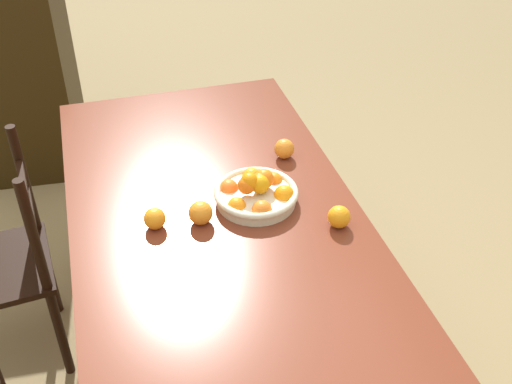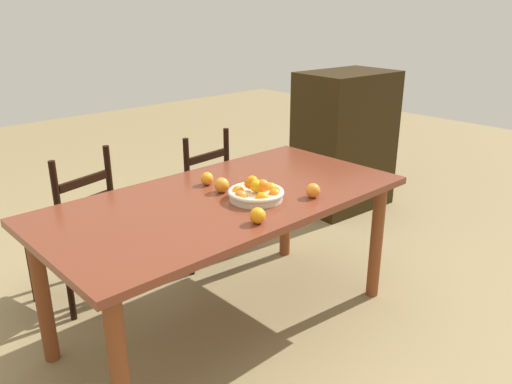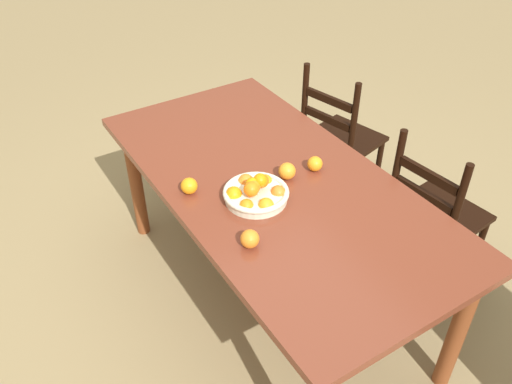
% 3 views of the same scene
% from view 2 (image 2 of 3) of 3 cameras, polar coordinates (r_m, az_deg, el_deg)
% --- Properties ---
extents(ground_plane, '(12.00, 12.00, 0.00)m').
position_cam_2_polar(ground_plane, '(2.94, -3.15, -14.51)').
color(ground_plane, '#8D7850').
extents(dining_table, '(1.88, 0.94, 0.76)m').
position_cam_2_polar(dining_table, '(2.62, -3.43, -2.33)').
color(dining_table, brown).
rests_on(dining_table, ground).
extents(chair_near_window, '(0.44, 0.44, 0.92)m').
position_cam_2_polar(chair_near_window, '(3.44, -6.87, -0.85)').
color(chair_near_window, black).
rests_on(chair_near_window, ground).
extents(chair_by_cabinet, '(0.49, 0.49, 0.94)m').
position_cam_2_polar(chair_by_cabinet, '(3.13, -19.73, -4.22)').
color(chair_by_cabinet, black).
rests_on(chair_by_cabinet, ground).
extents(cabinet, '(0.83, 0.59, 1.17)m').
position_cam_2_polar(cabinet, '(4.42, 9.94, 5.68)').
color(cabinet, black).
rests_on(cabinet, ground).
extents(fruit_bowl, '(0.28, 0.28, 0.12)m').
position_cam_2_polar(fruit_bowl, '(2.52, 0.02, -0.07)').
color(fruit_bowl, beige).
rests_on(fruit_bowl, dining_table).
extents(orange_loose_0, '(0.08, 0.08, 0.08)m').
position_cam_2_polar(orange_loose_0, '(2.62, -3.89, 0.79)').
color(orange_loose_0, orange).
rests_on(orange_loose_0, dining_table).
extents(orange_loose_1, '(0.07, 0.07, 0.07)m').
position_cam_2_polar(orange_loose_1, '(2.25, 0.18, -2.66)').
color(orange_loose_1, orange).
rests_on(orange_loose_1, dining_table).
extents(orange_loose_2, '(0.07, 0.07, 0.07)m').
position_cam_2_polar(orange_loose_2, '(2.74, -5.54, 1.52)').
color(orange_loose_2, orange).
rests_on(orange_loose_2, dining_table).
extents(orange_loose_3, '(0.07, 0.07, 0.07)m').
position_cam_2_polar(orange_loose_3, '(2.56, 6.44, 0.17)').
color(orange_loose_3, orange).
rests_on(orange_loose_3, dining_table).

